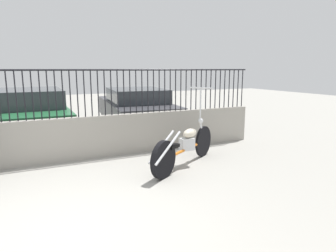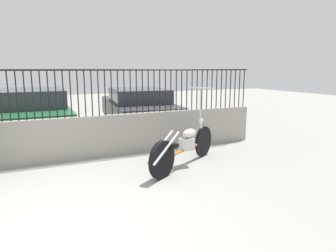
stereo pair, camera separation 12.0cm
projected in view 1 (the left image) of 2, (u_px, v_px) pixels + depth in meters
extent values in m
plane|color=gray|center=(57.00, 239.00, 3.40)|extent=(40.00, 40.00, 0.00)
cube|color=#9E998E|center=(40.00, 142.00, 6.02)|extent=(10.24, 0.18, 0.91)
cylinder|color=black|center=(7.00, 96.00, 5.63)|extent=(0.02, 0.02, 0.99)
cylinder|color=black|center=(16.00, 96.00, 5.69)|extent=(0.02, 0.02, 0.99)
cylinder|color=black|center=(24.00, 95.00, 5.75)|extent=(0.02, 0.02, 0.99)
cylinder|color=black|center=(32.00, 95.00, 5.81)|extent=(0.02, 0.02, 0.99)
cylinder|color=black|center=(40.00, 95.00, 5.87)|extent=(0.02, 0.02, 0.99)
cylinder|color=black|center=(48.00, 94.00, 5.93)|extent=(0.02, 0.02, 0.99)
cylinder|color=black|center=(55.00, 94.00, 5.99)|extent=(0.02, 0.02, 0.99)
cylinder|color=black|center=(63.00, 94.00, 6.05)|extent=(0.02, 0.02, 0.99)
cylinder|color=black|center=(70.00, 94.00, 6.11)|extent=(0.02, 0.02, 0.99)
cylinder|color=black|center=(77.00, 93.00, 6.17)|extent=(0.02, 0.02, 0.99)
cylinder|color=black|center=(84.00, 93.00, 6.23)|extent=(0.02, 0.02, 0.99)
cylinder|color=black|center=(91.00, 93.00, 6.29)|extent=(0.02, 0.02, 0.99)
cylinder|color=black|center=(98.00, 93.00, 6.35)|extent=(0.02, 0.02, 0.99)
cylinder|color=black|center=(105.00, 93.00, 6.41)|extent=(0.02, 0.02, 0.99)
cylinder|color=black|center=(111.00, 92.00, 6.47)|extent=(0.02, 0.02, 0.99)
cylinder|color=black|center=(118.00, 92.00, 6.53)|extent=(0.02, 0.02, 0.99)
cylinder|color=black|center=(124.00, 92.00, 6.59)|extent=(0.02, 0.02, 0.99)
cylinder|color=black|center=(130.00, 92.00, 6.65)|extent=(0.02, 0.02, 0.99)
cylinder|color=black|center=(136.00, 91.00, 6.71)|extent=(0.02, 0.02, 0.99)
cylinder|color=black|center=(142.00, 91.00, 6.77)|extent=(0.02, 0.02, 0.99)
cylinder|color=black|center=(148.00, 91.00, 6.83)|extent=(0.02, 0.02, 0.99)
cylinder|color=black|center=(154.00, 91.00, 6.89)|extent=(0.02, 0.02, 0.99)
cylinder|color=black|center=(159.00, 91.00, 6.95)|extent=(0.02, 0.02, 0.99)
cylinder|color=black|center=(165.00, 91.00, 7.01)|extent=(0.02, 0.02, 0.99)
cylinder|color=black|center=(170.00, 90.00, 7.07)|extent=(0.02, 0.02, 0.99)
cylinder|color=black|center=(176.00, 90.00, 7.13)|extent=(0.02, 0.02, 0.99)
cylinder|color=black|center=(181.00, 90.00, 7.19)|extent=(0.02, 0.02, 0.99)
cylinder|color=black|center=(186.00, 90.00, 7.25)|extent=(0.02, 0.02, 0.99)
cylinder|color=black|center=(191.00, 90.00, 7.31)|extent=(0.02, 0.02, 0.99)
cylinder|color=black|center=(196.00, 89.00, 7.37)|extent=(0.02, 0.02, 0.99)
cylinder|color=black|center=(201.00, 89.00, 7.43)|extent=(0.02, 0.02, 0.99)
cylinder|color=black|center=(206.00, 89.00, 7.49)|extent=(0.02, 0.02, 0.99)
cylinder|color=black|center=(211.00, 89.00, 7.55)|extent=(0.02, 0.02, 0.99)
cylinder|color=black|center=(215.00, 89.00, 7.61)|extent=(0.02, 0.02, 0.99)
cylinder|color=black|center=(220.00, 89.00, 7.67)|extent=(0.02, 0.02, 0.99)
cylinder|color=black|center=(225.00, 88.00, 7.73)|extent=(0.02, 0.02, 0.99)
cylinder|color=black|center=(229.00, 88.00, 7.79)|extent=(0.02, 0.02, 0.99)
cylinder|color=black|center=(233.00, 88.00, 7.85)|extent=(0.02, 0.02, 0.99)
cylinder|color=black|center=(238.00, 88.00, 7.91)|extent=(0.02, 0.02, 0.99)
cylinder|color=black|center=(242.00, 88.00, 7.97)|extent=(0.02, 0.02, 0.99)
cylinder|color=black|center=(34.00, 70.00, 5.75)|extent=(10.24, 0.04, 0.04)
cylinder|color=black|center=(203.00, 141.00, 6.58)|extent=(0.60, 0.41, 0.67)
cylinder|color=black|center=(163.00, 160.00, 5.24)|extent=(0.63, 0.44, 0.69)
cylinder|color=orange|center=(186.00, 149.00, 5.91)|extent=(1.28, 0.84, 0.06)
cube|color=silver|center=(187.00, 144.00, 5.94)|extent=(0.28, 0.18, 0.24)
ellipsoid|color=beige|center=(190.00, 133.00, 6.00)|extent=(0.47, 0.40, 0.18)
cube|color=black|center=(172.00, 146.00, 5.46)|extent=(0.32, 0.28, 0.06)
cylinder|color=silver|center=(202.00, 131.00, 6.46)|extent=(0.21, 0.16, 0.51)
sphere|color=silver|center=(201.00, 121.00, 6.37)|extent=(0.11, 0.11, 0.11)
cylinder|color=silver|center=(200.00, 104.00, 6.27)|extent=(0.03, 0.03, 0.68)
cylinder|color=silver|center=(201.00, 88.00, 6.21)|extent=(0.30, 0.46, 0.03)
cylinder|color=silver|center=(168.00, 148.00, 5.21)|extent=(0.70, 0.47, 0.45)
cylinder|color=silver|center=(162.00, 146.00, 5.28)|extent=(0.70, 0.47, 0.45)
cylinder|color=black|center=(0.00, 121.00, 9.17)|extent=(0.11, 0.64, 0.64)
cylinder|color=black|center=(58.00, 118.00, 9.89)|extent=(0.11, 0.64, 0.64)
cylinder|color=black|center=(70.00, 134.00, 7.38)|extent=(0.11, 0.64, 0.64)
cube|color=#1E5933|center=(30.00, 118.00, 8.23)|extent=(1.80, 4.56, 0.68)
cube|color=#2D3338|center=(29.00, 98.00, 7.92)|extent=(1.62, 2.19, 0.46)
cylinder|color=black|center=(104.00, 113.00, 10.96)|extent=(0.18, 0.65, 0.64)
cylinder|color=black|center=(149.00, 111.00, 11.53)|extent=(0.18, 0.65, 0.64)
cylinder|color=black|center=(117.00, 126.00, 8.36)|extent=(0.18, 0.65, 0.64)
cylinder|color=black|center=(175.00, 123.00, 8.92)|extent=(0.18, 0.65, 0.64)
cube|color=#38383D|center=(135.00, 110.00, 9.90)|extent=(2.28, 4.70, 0.61)
cube|color=#2D3338|center=(137.00, 95.00, 9.59)|extent=(1.85, 2.34, 0.43)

